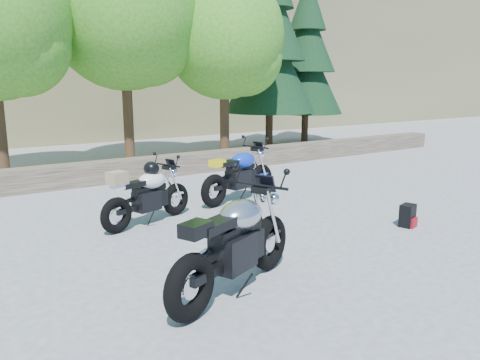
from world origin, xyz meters
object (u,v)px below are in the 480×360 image
object	(u,v)px
silver_bike	(235,244)
backpack	(408,216)
blue_bike	(239,175)
white_bike	(147,194)

from	to	relation	value
silver_bike	backpack	bearing A→B (deg)	-15.82
silver_bike	backpack	xyz separation A→B (m)	(3.63, 0.48, -0.37)
blue_bike	backpack	bearing A→B (deg)	-81.58
white_bike	blue_bike	size ratio (longest dim) A/B	0.89
silver_bike	blue_bike	distance (m)	4.14
silver_bike	blue_bike	xyz separation A→B (m)	(2.32, 3.43, -0.05)
silver_bike	white_bike	size ratio (longest dim) A/B	1.18
blue_bike	backpack	world-z (taller)	blue_bike
white_bike	blue_bike	world-z (taller)	blue_bike
blue_bike	silver_bike	bearing A→B (deg)	-139.52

